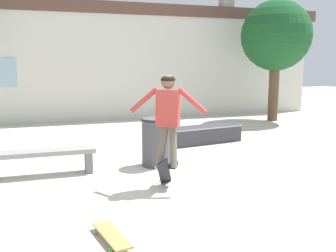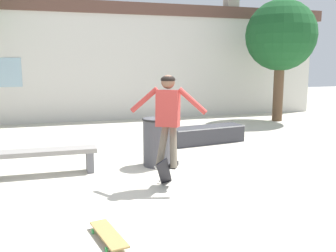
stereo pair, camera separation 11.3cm
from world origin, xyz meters
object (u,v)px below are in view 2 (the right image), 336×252
tree_right (281,36)px  skate_ledge (207,135)px  trash_bin (157,141)px  skateboard_flipping (164,173)px  park_bench (40,156)px  skater (168,113)px  skateboard_resting (109,234)px

tree_right → skate_ledge: size_ratio=2.06×
trash_bin → skateboard_flipping: size_ratio=1.44×
park_bench → skater: 2.45m
skate_ledge → skateboard_resting: skate_ledge is taller
tree_right → park_bench: size_ratio=2.05×
skate_ledge → trash_bin: 2.34m
park_bench → skateboard_resting: park_bench is taller
skate_ledge → skateboard_resting: 5.32m
tree_right → skater: tree_right is taller
skater → skateboard_flipping: bearing=124.4°
skater → skateboard_resting: bearing=173.8°
skater → tree_right: bearing=-14.6°
skate_ledge → trash_bin: trash_bin is taller
trash_bin → park_bench: bearing=-179.9°
skate_ledge → park_bench: bearing=-165.8°
tree_right → skate_ledge: bearing=-144.9°
skateboard_resting → trash_bin: bearing=143.5°
tree_right → trash_bin: 7.15m
park_bench → skateboard_resting: size_ratio=2.43×
skateboard_resting → tree_right: bearing=125.3°
tree_right → park_bench: 8.88m
skater → skateboard_resting: skater is taller
skateboard_flipping → tree_right: bearing=-21.5°
skate_ledge → trash_bin: (-1.69, -1.60, 0.27)m
tree_right → park_bench: bearing=-150.7°
tree_right → park_bench: tree_right is taller
tree_right → skate_ledge: 5.15m
tree_right → park_bench: (-7.45, -4.17, -2.44)m
tree_right → skateboard_resting: bearing=-133.8°
park_bench → trash_bin: size_ratio=2.12×
tree_right → skateboard_flipping: bearing=-135.8°
skateboard_flipping → skateboard_resting: 1.89m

